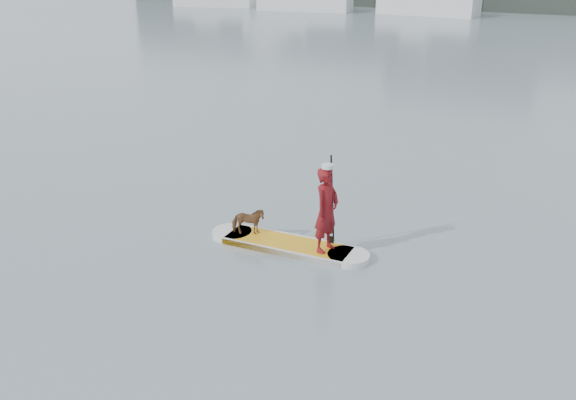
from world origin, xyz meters
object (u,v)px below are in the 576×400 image
at_px(paddler, 326,210).
at_px(sailboat_b, 304,1).
at_px(dog, 248,221).
at_px(paddleboard, 288,245).
at_px(sailboat_c, 427,4).

xyz_separation_m(paddler, sailboat_b, (-19.78, 43.35, -0.09)).
distance_m(paddler, dog, 1.75).
bearing_deg(dog, paddleboard, -114.81).
relative_size(paddleboard, sailboat_c, 0.28).
relative_size(paddleboard, dog, 5.06).
distance_m(paddleboard, dog, 0.94).
bearing_deg(paddler, sailboat_b, 35.72).
bearing_deg(paddleboard, dog, -180.00).
height_order(paddler, sailboat_c, sailboat_c).
distance_m(dog, sailboat_b, 47.00).
height_order(sailboat_b, sailboat_c, sailboat_b).
relative_size(paddler, sailboat_c, 0.14).
xyz_separation_m(sailboat_b, sailboat_c, (10.60, 1.23, 0.02)).
height_order(dog, sailboat_c, sailboat_c).
bearing_deg(dog, sailboat_b, -2.52).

